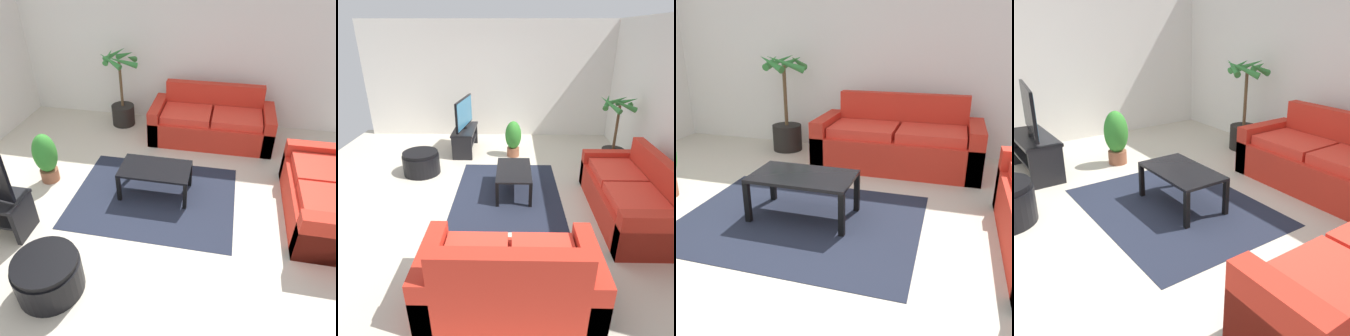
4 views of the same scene
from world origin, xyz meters
TOP-DOWN VIEW (x-y plane):
  - ground_plane at (0.00, 0.00)m, footprint 6.60×6.60m
  - wall_back at (0.00, 3.00)m, footprint 6.00×0.06m
  - couch_main at (0.68, 2.28)m, footprint 2.06×0.90m
  - couch_loveseat at (2.28, 0.58)m, footprint 0.90×1.68m
  - coffee_table at (0.06, 0.63)m, footprint 0.95×0.55m
  - area_rug at (0.06, 0.53)m, footprint 2.20×1.70m
  - potted_palm at (-1.00, 2.54)m, footprint 0.72×0.74m
  - potted_plant_small at (-1.53, 0.63)m, footprint 0.34×0.34m
  - ottoman at (-0.65, -1.09)m, footprint 0.67×0.67m

SIDE VIEW (x-z plane):
  - ground_plane at x=0.00m, z-range 0.00..0.00m
  - area_rug at x=0.06m, z-range 0.00..0.01m
  - ottoman at x=-0.65m, z-range 0.00..0.42m
  - couch_loveseat at x=2.28m, z-range -0.15..0.75m
  - couch_main at x=0.68m, z-range -0.15..0.75m
  - coffee_table at x=0.06m, z-range 0.15..0.57m
  - potted_plant_small at x=-1.53m, z-range 0.02..0.78m
  - potted_palm at x=-1.00m, z-range -0.21..1.20m
  - wall_back at x=0.00m, z-range 0.00..2.70m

